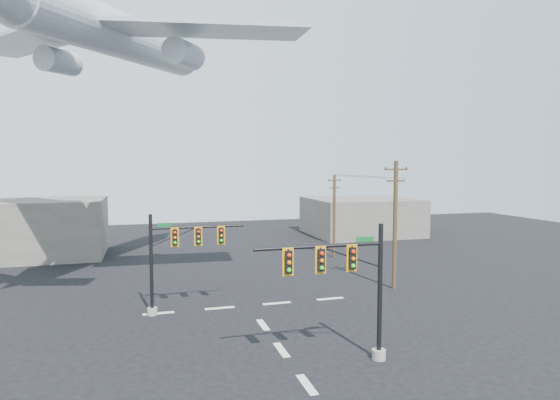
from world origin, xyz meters
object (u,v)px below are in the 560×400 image
object	(u,v)px
signal_mast_far	(175,257)
utility_pole_b	(334,214)
signal_mast_near	(351,286)
utility_pole_a	(395,222)
airliner	(122,37)

from	to	relation	value
signal_mast_far	utility_pole_b	world-z (taller)	utility_pole_b
signal_mast_near	utility_pole_a	bearing A→B (deg)	52.14
signal_mast_near	airliner	distance (m)	25.35
signal_mast_near	signal_mast_far	world-z (taller)	signal_mast_near
signal_mast_far	airliner	bearing A→B (deg)	115.31
signal_mast_far	utility_pole_b	xyz separation A→B (m)	(17.09, 14.44, 0.82)
signal_mast_far	utility_pole_a	world-z (taller)	utility_pole_a
signal_mast_near	airliner	world-z (taller)	airliner
signal_mast_near	utility_pole_b	size ratio (longest dim) A/B	0.79
airliner	signal_mast_far	bearing A→B (deg)	-125.40
utility_pole_a	signal_mast_far	bearing A→B (deg)	-176.10
signal_mast_near	airliner	xyz separation A→B (m)	(-10.86, 17.08, 15.26)
signal_mast_far	airliner	world-z (taller)	airliner
utility_pole_a	airliner	distance (m)	24.92
utility_pole_a	airliner	xyz separation A→B (m)	(-19.98, 5.35, 13.90)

